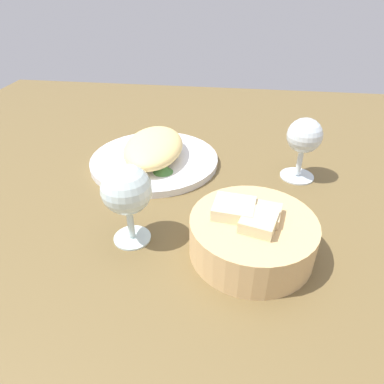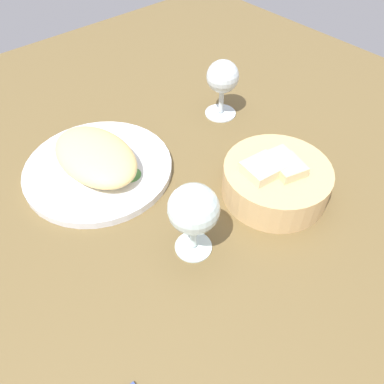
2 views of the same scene
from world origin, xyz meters
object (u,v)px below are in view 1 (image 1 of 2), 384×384
object	(u,v)px
plate	(155,160)
bread_basket	(251,234)
wine_glass_near	(127,192)
wine_glass_far	(304,140)

from	to	relation	value
plate	bread_basket	size ratio (longest dim) A/B	1.49
wine_glass_near	plate	bearing A→B (deg)	-175.25
bread_basket	plate	bearing A→B (deg)	-140.88
bread_basket	wine_glass_near	world-z (taller)	wine_glass_near
plate	wine_glass_far	xyz separation A→B (cm)	(1.57, 28.86, 7.26)
wine_glass_near	wine_glass_far	world-z (taller)	wine_glass_near
bread_basket	wine_glass_far	distance (cm)	24.79
plate	bread_basket	world-z (taller)	bread_basket
wine_glass_far	wine_glass_near	bearing A→B (deg)	-50.64
wine_glass_far	plate	bearing A→B (deg)	-93.11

